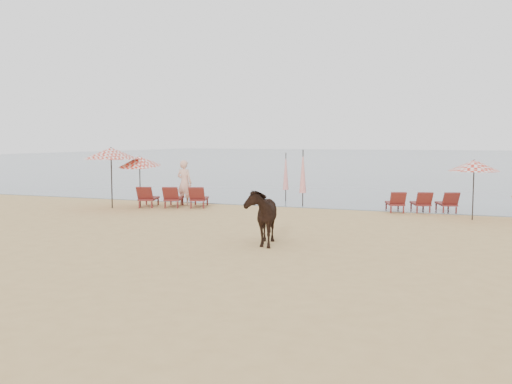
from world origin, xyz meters
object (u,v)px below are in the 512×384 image
umbrella_open_left_a (111,153)px  umbrella_open_left_b (140,161)px  beachgoer_left (184,183)px  lounger_cluster_right (422,202)px  umbrella_closed_left (286,172)px  lounger_cluster_left (173,197)px  umbrella_closed_right (303,172)px  umbrella_open_right (474,166)px  cow (261,216)px

umbrella_open_left_a → umbrella_open_left_b: size_ratio=1.14×
umbrella_open_left_a → beachgoer_left: 3.39m
lounger_cluster_right → umbrella_closed_left: 6.54m
lounger_cluster_right → lounger_cluster_left: bearing=174.4°
beachgoer_left → umbrella_open_left_a: bearing=49.5°
umbrella_open_left_a → umbrella_closed_right: (7.31, 3.45, -0.80)m
umbrella_open_left_a → umbrella_closed_left: (6.02, 5.03, -0.91)m
umbrella_open_right → umbrella_closed_right: 7.08m
lounger_cluster_right → umbrella_open_right: umbrella_open_right is taller
lounger_cluster_left → cow: (6.52, -6.69, 0.36)m
lounger_cluster_right → umbrella_open_left_b: 11.76m
cow → umbrella_open_right: bearing=34.9°
umbrella_open_left_a → cow: umbrella_open_left_a is taller
umbrella_open_left_b → beachgoer_left: 2.16m
beachgoer_left → umbrella_open_right: bearing=-174.8°
umbrella_open_left_a → cow: size_ratio=1.37×
lounger_cluster_right → umbrella_closed_left: size_ratio=1.30×
umbrella_open_left_b → umbrella_closed_right: (6.45, 2.63, -0.45)m
umbrella_closed_left → lounger_cluster_left: bearing=-134.7°
lounger_cluster_left → umbrella_closed_right: 5.65m
umbrella_open_right → umbrella_closed_left: (-8.14, 3.30, -0.56)m
beachgoer_left → umbrella_closed_left: bearing=-134.8°
lounger_cluster_right → cow: (-3.50, -8.78, 0.39)m
lounger_cluster_right → umbrella_closed_right: 5.07m
lounger_cluster_left → beachgoer_left: (0.07, 0.90, 0.56)m
cow → umbrella_closed_right: bearing=80.9°
lounger_cluster_right → cow: cow is taller
lounger_cluster_left → umbrella_closed_right: bearing=5.4°
lounger_cluster_left → umbrella_open_left_a: umbrella_open_left_a is taller
umbrella_open_right → umbrella_closed_right: bearing=168.1°
lounger_cluster_left → umbrella_closed_left: 5.47m
umbrella_open_left_a → lounger_cluster_left: bearing=52.1°
lounger_cluster_right → umbrella_open_left_a: size_ratio=1.15×
umbrella_open_right → umbrella_closed_right: size_ratio=0.88×
umbrella_open_left_a → cow: bearing=-8.3°
umbrella_closed_left → umbrella_closed_right: size_ratio=0.93×
lounger_cluster_left → umbrella_open_left_a: 3.16m
lounger_cluster_left → lounger_cluster_right: 10.23m
lounger_cluster_left → umbrella_open_left_b: umbrella_open_left_b is taller
umbrella_open_left_a → umbrella_closed_left: umbrella_open_left_a is taller
umbrella_open_left_b → umbrella_open_right: size_ratio=1.04×
umbrella_open_left_b → cow: (7.90, -6.30, -1.16)m
umbrella_open_left_b → cow: bearing=-24.4°
lounger_cluster_left → umbrella_open_right: umbrella_open_right is taller
umbrella_open_left_a → umbrella_open_right: size_ratio=1.18×
umbrella_closed_left → beachgoer_left: bearing=-141.8°
umbrella_closed_left → lounger_cluster_right: bearing=-15.5°
umbrella_open_left_b → beachgoer_left: (1.44, 1.29, -0.96)m
umbrella_closed_right → lounger_cluster_right: bearing=-1.8°
lounger_cluster_left → umbrella_open_right: size_ratio=1.48×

